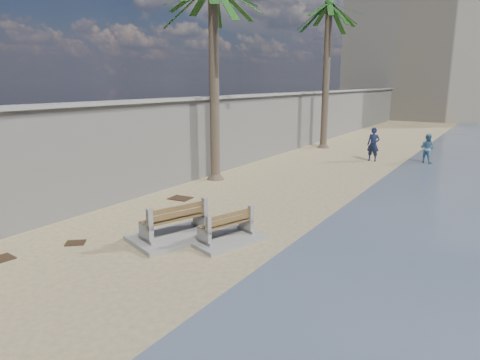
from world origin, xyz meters
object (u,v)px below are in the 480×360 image
at_px(bench_far, 226,228).
at_px(palm_back, 329,7).
at_px(bench_near, 174,224).
at_px(person_a, 373,142).
at_px(person_b, 427,147).

relative_size(bench_far, palm_back, 0.23).
bearing_deg(palm_back, bench_near, -81.31).
relative_size(person_a, person_b, 1.21).
xyz_separation_m(bench_near, palm_back, (-2.79, 18.23, 8.36)).
distance_m(palm_back, person_a, 9.34).
xyz_separation_m(bench_near, bench_far, (1.29, 0.62, -0.07)).
distance_m(bench_near, bench_far, 1.43).
xyz_separation_m(palm_back, person_b, (6.72, -2.21, -7.91)).
xyz_separation_m(person_a, person_b, (2.59, 1.03, -0.19)).
xyz_separation_m(bench_far, palm_back, (-4.08, 17.61, 8.42)).
distance_m(bench_near, person_b, 16.50).
height_order(palm_back, person_b, palm_back).
distance_m(bench_far, person_a, 14.39).
height_order(bench_far, person_a, person_a).
bearing_deg(person_a, palm_back, 144.18).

